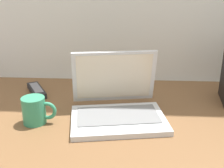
% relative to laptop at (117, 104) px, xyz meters
% --- Properties ---
extents(desk, '(1.60, 0.76, 0.03)m').
position_rel_laptop_xyz_m(desk, '(-0.04, -0.00, -0.06)').
color(desk, brown).
rests_on(desk, ground).
extents(laptop, '(0.34, 0.31, 0.21)m').
position_rel_laptop_xyz_m(laptop, '(0.00, 0.00, 0.00)').
color(laptop, silver).
rests_on(laptop, desk).
extents(coffee_mug, '(0.11, 0.08, 0.09)m').
position_rel_laptop_xyz_m(coffee_mug, '(-0.27, -0.06, -0.00)').
color(coffee_mug, '#338C66').
rests_on(coffee_mug, desk).
extents(remote_control_near, '(0.12, 0.16, 0.02)m').
position_rel_laptop_xyz_m(remote_control_near, '(-0.34, 0.19, -0.03)').
color(remote_control_near, black).
rests_on(remote_control_near, desk).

